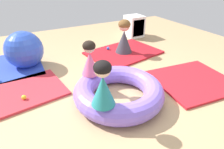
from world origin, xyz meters
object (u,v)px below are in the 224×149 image
(child_in_pink, at_px, (90,58))
(adult_seated, at_px, (124,37))
(inflatable_cushion, at_px, (119,92))
(storage_cube, at_px, (135,26))
(child_in_teal, at_px, (103,84))
(play_ball_blue, at_px, (108,48))
(exercise_ball_large, at_px, (24,50))
(play_ball_pink, at_px, (127,45))
(play_ball_yellow, at_px, (24,97))

(child_in_pink, height_order, adult_seated, child_in_pink)
(inflatable_cushion, relative_size, storage_cube, 2.28)
(child_in_teal, bearing_deg, play_ball_blue, 7.96)
(child_in_teal, xyz_separation_m, exercise_ball_large, (-0.63, 2.07, -0.21))
(play_ball_pink, relative_size, exercise_ball_large, 0.10)
(play_ball_pink, bearing_deg, storage_cube, 45.32)
(play_ball_blue, bearing_deg, adult_seated, -47.53)
(child_in_pink, bearing_deg, adult_seated, 167.05)
(play_ball_yellow, height_order, play_ball_blue, play_ball_blue)
(play_ball_yellow, xyz_separation_m, exercise_ball_large, (0.19, 1.16, 0.27))
(play_ball_yellow, relative_size, play_ball_blue, 0.98)
(play_ball_yellow, bearing_deg, child_in_pink, -9.57)
(inflatable_cushion, distance_m, adult_seated, 1.73)
(child_in_pink, xyz_separation_m, adult_seated, (1.19, 0.99, -0.15))
(inflatable_cushion, relative_size, child_in_teal, 2.30)
(inflatable_cushion, height_order, play_ball_pink, inflatable_cushion)
(inflatable_cushion, distance_m, storage_cube, 2.97)
(play_ball_pink, relative_size, storage_cube, 0.13)
(child_in_pink, distance_m, adult_seated, 1.56)
(child_in_teal, bearing_deg, adult_seated, -1.18)
(inflatable_cushion, bearing_deg, storage_cube, 51.58)
(child_in_teal, distance_m, play_ball_yellow, 1.31)
(adult_seated, height_order, storage_cube, adult_seated)
(adult_seated, bearing_deg, storage_cube, 29.48)
(adult_seated, relative_size, storage_cube, 1.27)
(child_in_pink, height_order, exercise_ball_large, child_in_pink)
(exercise_ball_large, relative_size, storage_cube, 1.24)
(child_in_teal, distance_m, storage_cube, 3.46)
(inflatable_cushion, distance_m, exercise_ball_large, 2.04)
(child_in_teal, distance_m, exercise_ball_large, 2.17)
(inflatable_cushion, relative_size, play_ball_blue, 18.87)
(child_in_pink, bearing_deg, play_ball_pink, 167.89)
(play_ball_blue, bearing_deg, child_in_teal, -118.54)
(child_in_teal, height_order, play_ball_blue, child_in_teal)
(child_in_teal, bearing_deg, storage_cube, -3.78)
(adult_seated, relative_size, play_ball_yellow, 10.73)
(inflatable_cushion, relative_size, play_ball_pink, 17.63)
(child_in_teal, bearing_deg, inflatable_cushion, -14.96)
(inflatable_cushion, xyz_separation_m, adult_seated, (0.95, 1.43, 0.24))
(child_in_pink, relative_size, play_ball_pink, 7.10)
(inflatable_cushion, relative_size, exercise_ball_large, 1.85)
(child_in_teal, height_order, play_ball_pink, child_in_teal)
(play_ball_yellow, distance_m, storage_cube, 3.51)
(play_ball_pink, distance_m, storage_cube, 0.97)
(inflatable_cushion, distance_m, play_ball_blue, 1.84)
(play_ball_pink, bearing_deg, child_in_pink, -139.35)
(adult_seated, height_order, play_ball_blue, adult_seated)
(adult_seated, relative_size, exercise_ball_large, 1.03)
(adult_seated, xyz_separation_m, exercise_ball_large, (-1.97, 0.33, -0.04))
(child_in_teal, height_order, exercise_ball_large, child_in_teal)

